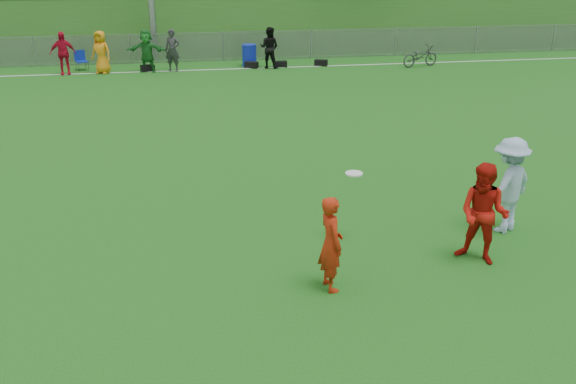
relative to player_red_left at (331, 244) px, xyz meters
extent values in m
plane|color=#1E5512|center=(-0.08, 0.41, -0.76)|extent=(120.00, 120.00, 0.00)
cube|color=white|center=(-0.08, 18.41, -0.76)|extent=(60.00, 0.10, 0.01)
cube|color=gray|center=(-0.08, 20.41, -0.16)|extent=(58.00, 0.02, 1.20)
cube|color=gray|center=(-0.08, 20.41, 0.49)|extent=(58.00, 0.04, 0.04)
cube|color=#255518|center=(-0.08, 31.41, 0.74)|extent=(120.00, 18.00, 3.00)
imported|color=red|center=(-6.61, 18.41, 0.08)|extent=(1.04, 0.56, 1.69)
imported|color=orange|center=(-5.12, 18.41, 0.08)|extent=(0.98, 0.85, 1.69)
imported|color=#1F7628|center=(-3.32, 18.41, 0.08)|extent=(1.64, 0.84, 1.69)
imported|color=#2E2E31|center=(-2.29, 18.41, 0.08)|extent=(0.72, 0.58, 1.69)
imported|color=black|center=(1.72, 18.41, 0.08)|extent=(1.03, 0.95, 1.69)
cube|color=black|center=(-3.35, 18.51, -0.63)|extent=(0.61, 0.42, 0.26)
cube|color=black|center=(0.96, 18.51, -0.63)|extent=(0.62, 0.51, 0.26)
cube|color=black|center=(2.20, 18.51, -0.63)|extent=(0.56, 0.31, 0.26)
cube|color=black|center=(3.97, 18.51, -0.63)|extent=(0.61, 0.46, 0.26)
imported|color=#AD240C|center=(0.00, 0.00, 0.00)|extent=(0.44, 0.60, 1.53)
imported|color=#B6140C|center=(2.68, 0.44, 0.10)|extent=(1.06, 1.05, 1.73)
imported|color=#9ABAD6|center=(3.68, 1.53, 0.13)|extent=(1.34, 1.15, 1.79)
cylinder|color=silver|center=(0.79, 1.65, 0.50)|extent=(0.31, 0.31, 0.03)
cylinder|color=#1022B5|center=(0.93, 19.00, -0.31)|extent=(0.72, 0.72, 0.91)
cube|color=#0F2AA9|center=(-6.03, 19.21, -0.40)|extent=(0.59, 0.59, 0.04)
cube|color=#0F2AA9|center=(-6.12, 19.41, -0.18)|extent=(0.43, 0.21, 0.45)
imported|color=#2C2C2E|center=(8.09, 17.61, -0.32)|extent=(1.79, 1.02, 0.89)
camera|label=1|loc=(-2.13, -8.53, 4.30)|focal=40.00mm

